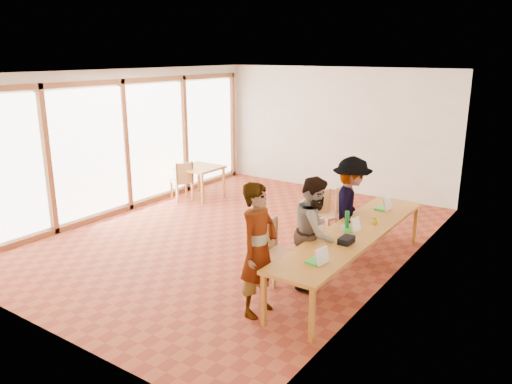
{
  "coord_description": "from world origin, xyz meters",
  "views": [
    {
      "loc": [
        5.26,
        -7.05,
        3.33
      ],
      "look_at": [
        0.77,
        -0.52,
        1.1
      ],
      "focal_mm": 35.0,
      "sensor_mm": 36.0,
      "label": 1
    }
  ],
  "objects": [
    {
      "name": "wall_right",
      "position": [
        3.0,
        0.0,
        1.5
      ],
      "size": [
        0.1,
        8.0,
        3.0
      ],
      "primitive_type": "cube",
      "color": "white",
      "rests_on": "ground"
    },
    {
      "name": "laptop_mid",
      "position": [
        2.48,
        -0.44,
        0.81
      ],
      "size": [
        0.23,
        0.26,
        0.21
      ],
      "rotation": [
        0.0,
        0.0,
        -0.05
      ],
      "color": "#3FD647",
      "rests_on": "communal_table"
    },
    {
      "name": "chair_near",
      "position": [
        1.49,
        -1.18,
        0.57
      ],
      "size": [
        0.53,
        0.53,
        0.49
      ],
      "rotation": [
        0.0,
        0.0,
        -0.26
      ],
      "color": "tan",
      "rests_on": "ground"
    },
    {
      "name": "green_bottle",
      "position": [
        2.36,
        -0.42,
        0.89
      ],
      "size": [
        0.07,
        0.07,
        0.28
      ],
      "primitive_type": "cylinder",
      "color": "#166D27",
      "rests_on": "communal_table"
    },
    {
      "name": "chair_empty",
      "position": [
        1.67,
        1.05,
        0.6
      ],
      "size": [
        0.5,
        0.5,
        0.52
      ],
      "rotation": [
        0.0,
        0.0,
        0.09
      ],
      "color": "tan",
      "rests_on": "ground"
    },
    {
      "name": "condiment_cup",
      "position": [
        2.3,
        -0.09,
        0.78
      ],
      "size": [
        0.08,
        0.08,
        0.06
      ],
      "primitive_type": "cylinder",
      "color": "white",
      "rests_on": "communal_table"
    },
    {
      "name": "window_wall",
      "position": [
        -2.96,
        0.0,
        1.5
      ],
      "size": [
        0.1,
        8.0,
        3.0
      ],
      "primitive_type": "cube",
      "color": "white",
      "rests_on": "ground"
    },
    {
      "name": "clear_glass",
      "position": [
        2.35,
        -0.53,
        0.8
      ],
      "size": [
        0.07,
        0.07,
        0.09
      ],
      "primitive_type": "cylinder",
      "color": "silver",
      "rests_on": "communal_table"
    },
    {
      "name": "ground",
      "position": [
        0.0,
        0.0,
        0.0
      ],
      "size": [
        8.0,
        8.0,
        0.0
      ],
      "primitive_type": "plane",
      "color": "#A24427",
      "rests_on": "ground"
    },
    {
      "name": "yellow_mug",
      "position": [
        2.63,
        0.04,
        0.79
      ],
      "size": [
        0.14,
        0.14,
        0.09
      ],
      "primitive_type": "imported",
      "rotation": [
        0.0,
        0.0,
        0.28
      ],
      "color": "#CFCB14",
      "rests_on": "communal_table"
    },
    {
      "name": "chair_mid",
      "position": [
        1.51,
        -0.05,
        0.59
      ],
      "size": [
        0.51,
        0.51,
        0.52
      ],
      "rotation": [
        0.0,
        0.0,
        0.14
      ],
      "color": "tan",
      "rests_on": "ground"
    },
    {
      "name": "person_mid",
      "position": [
        2.12,
        -0.98,
        0.82
      ],
      "size": [
        0.8,
        0.93,
        1.64
      ],
      "primitive_type": "imported",
      "rotation": [
        0.0,
        0.0,
        1.82
      ],
      "color": "gray",
      "rests_on": "ground"
    },
    {
      "name": "person_far",
      "position": [
        2.11,
        0.29,
        0.85
      ],
      "size": [
        1.02,
        1.26,
        1.71
      ],
      "primitive_type": "imported",
      "rotation": [
        0.0,
        0.0,
        1.98
      ],
      "color": "gray",
      "rests_on": "ground"
    },
    {
      "name": "communal_table",
      "position": [
        2.5,
        -0.43,
        0.7
      ],
      "size": [
        0.8,
        4.0,
        0.75
      ],
      "color": "#C8802C",
      "rests_on": "ground"
    },
    {
      "name": "chair_spare",
      "position": [
        -2.41,
        1.14,
        0.57
      ],
      "size": [
        0.57,
        0.57,
        0.49
      ],
      "rotation": [
        0.0,
        0.0,
        2.71
      ],
      "color": "tan",
      "rests_on": "ground"
    },
    {
      "name": "laptop_far",
      "position": [
        2.49,
        0.83,
        0.81
      ],
      "size": [
        0.24,
        0.28,
        0.22
      ],
      "rotation": [
        0.0,
        0.0,
        -0.08
      ],
      "color": "#3FD647",
      "rests_on": "communal_table"
    },
    {
      "name": "laptop_near",
      "position": [
        2.61,
        -1.79,
        0.81
      ],
      "size": [
        0.25,
        0.28,
        0.21
      ],
      "rotation": [
        0.0,
        0.0,
        -0.14
      ],
      "color": "#3FD647",
      "rests_on": "communal_table"
    },
    {
      "name": "wall_back",
      "position": [
        0.0,
        4.0,
        1.5
      ],
      "size": [
        6.0,
        0.1,
        3.0
      ],
      "primitive_type": "cube",
      "color": "white",
      "rests_on": "ground"
    },
    {
      "name": "chair_far",
      "position": [
        1.31,
        0.96,
        0.53
      ],
      "size": [
        0.52,
        0.52,
        0.46
      ],
      "rotation": [
        0.0,
        0.0,
        -0.36
      ],
      "color": "tan",
      "rests_on": "ground"
    },
    {
      "name": "ceiling",
      "position": [
        0.0,
        0.0,
        3.02
      ],
      "size": [
        6.0,
        8.0,
        0.04
      ],
      "primitive_type": "cube",
      "color": "white",
      "rests_on": "wall_back"
    },
    {
      "name": "pink_phone",
      "position": [
        2.58,
        0.87,
        0.76
      ],
      "size": [
        0.05,
        0.1,
        0.01
      ],
      "primitive_type": "cube",
      "color": "#E93A53",
      "rests_on": "communal_table"
    },
    {
      "name": "person_near",
      "position": [
        1.92,
        -2.13,
        0.89
      ],
      "size": [
        0.43,
        0.65,
        1.78
      ],
      "primitive_type": "imported",
      "rotation": [
        0.0,
        0.0,
        1.58
      ],
      "color": "gray",
      "rests_on": "ground"
    },
    {
      "name": "wall_front",
      "position": [
        0.0,
        -4.0,
        1.5
      ],
      "size": [
        6.0,
        0.1,
        3.0
      ],
      "primitive_type": "cube",
      "color": "white",
      "rests_on": "ground"
    },
    {
      "name": "side_table",
      "position": [
        -2.26,
        1.56,
        0.67
      ],
      "size": [
        0.9,
        0.9,
        0.75
      ],
      "rotation": [
        0.0,
        0.0,
        0.01
      ],
      "color": "#C8802C",
      "rests_on": "ground"
    },
    {
      "name": "black_pouch",
      "position": [
        2.61,
        -0.96,
        0.8
      ],
      "size": [
        0.16,
        0.26,
        0.09
      ],
      "primitive_type": "cube",
      "color": "black",
      "rests_on": "communal_table"
    }
  ]
}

